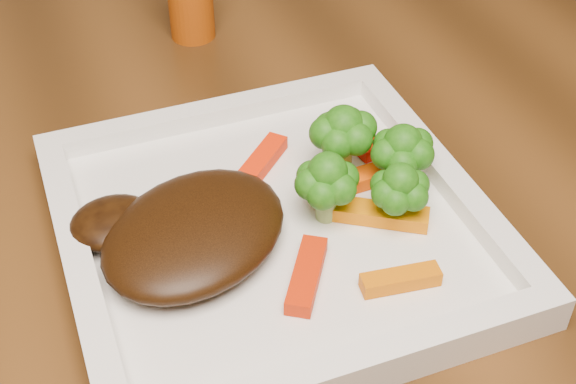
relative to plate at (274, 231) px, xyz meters
name	(u,v)px	position (x,y,z in m)	size (l,w,h in m)	color
plate	(274,231)	(0.00, 0.00, 0.00)	(0.27, 0.27, 0.01)	white
steak	(194,232)	(-0.05, 0.00, 0.02)	(0.13, 0.10, 0.03)	black
broccoli_0	(343,134)	(0.06, 0.03, 0.04)	(0.05, 0.05, 0.07)	#1B6010
broccoli_1	(402,152)	(0.09, 0.00, 0.04)	(0.05, 0.05, 0.06)	#185C0F
broccoli_2	(400,187)	(0.08, -0.03, 0.04)	(0.04, 0.04, 0.06)	#2E6611
broccoli_3	(327,181)	(0.03, -0.01, 0.04)	(0.05, 0.05, 0.06)	#146A11
carrot_0	(400,280)	(0.05, -0.08, 0.01)	(0.05, 0.01, 0.01)	#D96703
carrot_2	(307,275)	(0.00, -0.05, 0.01)	(0.06, 0.02, 0.01)	red
carrot_3	(389,143)	(0.11, 0.05, 0.01)	(0.05, 0.01, 0.01)	red
carrot_4	(262,161)	(0.01, 0.06, 0.01)	(0.05, 0.01, 0.01)	#F32603
carrot_5	(381,214)	(0.07, -0.02, 0.01)	(0.06, 0.02, 0.01)	orange
carrot_6	(353,181)	(0.06, 0.02, 0.01)	(0.06, 0.02, 0.01)	#FF4F04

